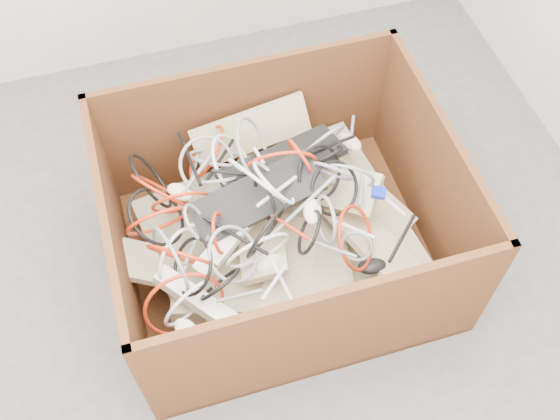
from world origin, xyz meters
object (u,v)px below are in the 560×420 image
object	(u,v)px
power_strip_right	(197,300)
vga_plug	(378,193)
cardboard_box	(278,239)
power_strip_left	(234,232)

from	to	relation	value
power_strip_right	vga_plug	distance (m)	0.69
vga_plug	power_strip_right	bearing A→B (deg)	-139.69
cardboard_box	power_strip_left	distance (m)	0.29
cardboard_box	vga_plug	size ratio (longest dim) A/B	24.76
power_strip_right	vga_plug	world-z (taller)	vga_plug
vga_plug	cardboard_box	bearing A→B (deg)	-164.24
power_strip_left	power_strip_right	world-z (taller)	power_strip_left
power_strip_right	power_strip_left	bearing A→B (deg)	94.92
power_strip_left	power_strip_right	distance (m)	0.24
cardboard_box	power_strip_right	xyz separation A→B (m)	(-0.33, -0.24, 0.17)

